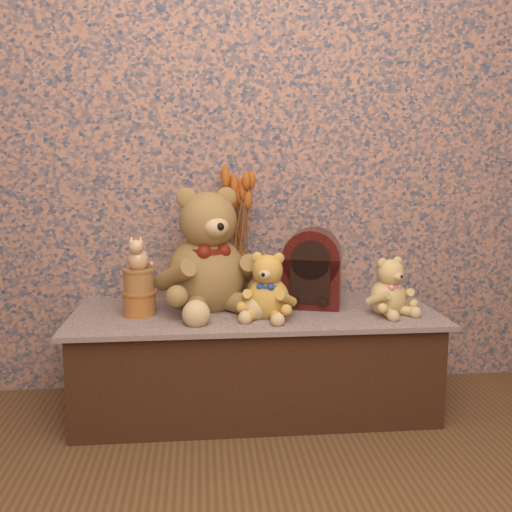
{
  "coord_description": "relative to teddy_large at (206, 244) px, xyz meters",
  "views": [
    {
      "loc": [
        -0.22,
        -1.11,
        1.04
      ],
      "look_at": [
        0.0,
        1.16,
        0.66
      ],
      "focal_mm": 40.42,
      "sensor_mm": 36.0,
      "label": 1
    }
  ],
  "objects": [
    {
      "name": "teddy_medium",
      "position": [
        0.24,
        -0.16,
        -0.13
      ],
      "size": [
        0.3,
        0.32,
        0.28
      ],
      "primitive_type": null,
      "rotation": [
        0.0,
        0.0,
        -0.35
      ],
      "color": "#B38432",
      "rests_on": "display_shelf"
    },
    {
      "name": "display_shelf",
      "position": [
        0.2,
        -0.07,
        -0.49
      ],
      "size": [
        1.5,
        0.61,
        0.42
      ],
      "primitive_type": "cube",
      "color": "#3A4576",
      "rests_on": "ground"
    },
    {
      "name": "teddy_small",
      "position": [
        0.73,
        -0.15,
        -0.15
      ],
      "size": [
        0.27,
        0.29,
        0.25
      ],
      "primitive_type": null,
      "rotation": [
        0.0,
        0.0,
        0.39
      ],
      "color": "tan",
      "rests_on": "display_shelf"
    },
    {
      "name": "cathedral_radio",
      "position": [
        0.45,
        -0.0,
        -0.11
      ],
      "size": [
        0.28,
        0.23,
        0.33
      ],
      "primitive_type": null,
      "rotation": [
        0.0,
        0.0,
        -0.28
      ],
      "color": "#360B09",
      "rests_on": "display_shelf"
    },
    {
      "name": "biscuit_tin_lower",
      "position": [
        -0.27,
        -0.09,
        -0.23
      ],
      "size": [
        0.14,
        0.14,
        0.1
      ],
      "primitive_type": "cylinder",
      "rotation": [
        0.0,
        0.0,
        0.11
      ],
      "color": "gold",
      "rests_on": "display_shelf"
    },
    {
      "name": "teddy_large",
      "position": [
        0.0,
        0.0,
        0.0
      ],
      "size": [
        0.58,
        0.63,
        0.55
      ],
      "primitive_type": null,
      "rotation": [
        0.0,
        0.0,
        0.33
      ],
      "color": "brown",
      "rests_on": "display_shelf"
    },
    {
      "name": "ceramic_vase",
      "position": [
        0.15,
        0.11,
        -0.17
      ],
      "size": [
        0.14,
        0.14,
        0.21
      ],
      "primitive_type": "cylinder",
      "rotation": [
        0.0,
        0.0,
        0.13
      ],
      "color": "tan",
      "rests_on": "display_shelf"
    },
    {
      "name": "dried_stalks",
      "position": [
        0.15,
        0.11,
        0.14
      ],
      "size": [
        0.26,
        0.26,
        0.4
      ],
      "primitive_type": null,
      "rotation": [
        0.0,
        0.0,
        0.32
      ],
      "color": "#BA581D",
      "rests_on": "ceramic_vase"
    },
    {
      "name": "cat_figurine",
      "position": [
        -0.27,
        -0.09,
        -0.02
      ],
      "size": [
        0.11,
        0.12,
        0.14
      ],
      "primitive_type": null,
      "rotation": [
        0.0,
        0.0,
        -0.06
      ],
      "color": "silver",
      "rests_on": "biscuit_tin_upper"
    },
    {
      "name": "biscuit_tin_upper",
      "position": [
        -0.27,
        -0.09,
        -0.13
      ],
      "size": [
        0.12,
        0.12,
        0.09
      ],
      "primitive_type": "cylinder",
      "rotation": [
        0.0,
        0.0,
        0.03
      ],
      "color": "tan",
      "rests_on": "biscuit_tin_lower"
    }
  ]
}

